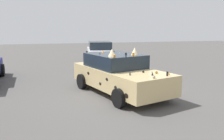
{
  "coord_description": "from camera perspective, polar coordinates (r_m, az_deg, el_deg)",
  "views": [
    {
      "loc": [
        -8.2,
        2.65,
        2.43
      ],
      "look_at": [
        0.0,
        0.3,
        0.9
      ],
      "focal_mm": 37.74,
      "sensor_mm": 36.0,
      "label": 1
    }
  ],
  "objects": [
    {
      "name": "parked_sedan_behind_left",
      "position": [
        17.49,
        -3.0,
        4.56
      ],
      "size": [
        4.38,
        2.39,
        1.45
      ],
      "rotation": [
        0.0,
        0.0,
        -0.14
      ],
      "color": "white",
      "rests_on": "ground"
    },
    {
      "name": "ground_plane",
      "position": [
        8.95,
        1.86,
        -5.59
      ],
      "size": [
        60.0,
        60.0,
        0.0
      ],
      "primitive_type": "plane",
      "color": "#514F4C"
    },
    {
      "name": "art_car_decorated",
      "position": [
        8.84,
        1.61,
        -0.89
      ],
      "size": [
        4.7,
        2.94,
        1.72
      ],
      "rotation": [
        0.0,
        0.0,
        3.42
      ],
      "color": "#D8BC7F",
      "rests_on": "ground"
    }
  ]
}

